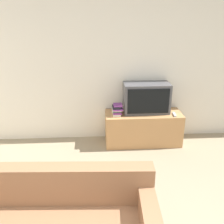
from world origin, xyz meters
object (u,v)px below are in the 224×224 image
tv_stand (143,128)px  book_stack (117,110)px  remote_on_stand (174,114)px  television (146,98)px

tv_stand → book_stack: bearing=-174.1°
remote_on_stand → tv_stand: bearing=165.7°
television → book_stack: (-0.48, -0.11, -0.15)m
book_stack → tv_stand: bearing=5.9°
television → remote_on_stand: television is taller
television → remote_on_stand: size_ratio=4.47×
book_stack → television: bearing=12.4°
television → book_stack: size_ratio=3.25×
book_stack → remote_on_stand: 0.91m
tv_stand → book_stack: 0.56m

